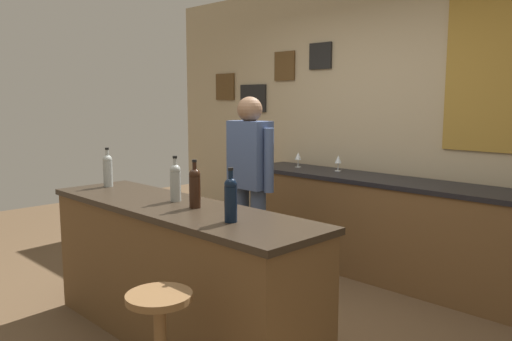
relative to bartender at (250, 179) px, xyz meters
The scene contains 12 objects.
ground_plane 1.19m from the bartender, 59.93° to the right, with size 10.00×10.00×0.00m, color brown.
back_wall 1.53m from the bartender, 74.19° to the left, with size 6.00×0.09×2.80m.
bar_counter 1.19m from the bartender, 70.47° to the right, with size 2.24×0.60×0.92m.
side_counter 1.36m from the bartender, 53.04° to the left, with size 3.13×0.56×0.90m.
bartender is the anchor object (origin of this frame).
bar_stool 2.00m from the bartender, 57.11° to the right, with size 0.32×0.32×0.68m.
wine_bottle_a 1.15m from the bartender, 120.32° to the right, with size 0.07×0.07×0.31m.
wine_bottle_b 1.00m from the bartender, 74.39° to the right, with size 0.07×0.07×0.31m.
wine_bottle_c 1.13m from the bartender, 62.12° to the right, with size 0.07×0.07×0.31m.
wine_bottle_d 1.45m from the bartender, 48.40° to the right, with size 0.07×0.07×0.31m.
wine_glass_a 1.12m from the bartender, 109.32° to the left, with size 0.07×0.07×0.16m.
wine_glass_b 1.12m from the bartender, 85.00° to the left, with size 0.07×0.07×0.16m.
Camera 1 is at (2.66, -2.31, 1.60)m, focal length 35.73 mm.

